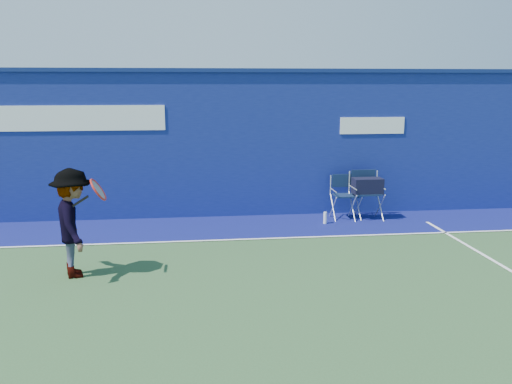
{
  "coord_description": "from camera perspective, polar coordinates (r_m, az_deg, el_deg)",
  "views": [
    {
      "loc": [
        -0.22,
        -6.18,
        2.77
      ],
      "look_at": [
        0.82,
        2.6,
        1.0
      ],
      "focal_mm": 38.0,
      "sensor_mm": 36.0,
      "label": 1
    }
  ],
  "objects": [
    {
      "name": "court_lines",
      "position": [
        7.32,
        -4.65,
        -10.84
      ],
      "size": [
        24.0,
        12.0,
        0.01
      ],
      "color": "white",
      "rests_on": "out_of_bounds_strip"
    },
    {
      "name": "water_bottle",
      "position": [
        10.98,
        7.29,
        -2.73
      ],
      "size": [
        0.07,
        0.07,
        0.24
      ],
      "primitive_type": "cylinder",
      "color": "white",
      "rests_on": "ground"
    },
    {
      "name": "ground",
      "position": [
        6.77,
        -4.44,
        -12.84
      ],
      "size": [
        80.0,
        80.0,
        0.0
      ],
      "primitive_type": "plane",
      "color": "#2D4E29",
      "rests_on": "ground"
    },
    {
      "name": "stadium_wall",
      "position": [
        11.45,
        -5.69,
        5.15
      ],
      "size": [
        24.0,
        0.5,
        3.08
      ],
      "color": "navy",
      "rests_on": "ground"
    },
    {
      "name": "tennis_player",
      "position": [
        8.26,
        -18.68,
        -3.1
      ],
      "size": [
        0.94,
        1.15,
        1.59
      ],
      "color": "#EA4738",
      "rests_on": "ground"
    },
    {
      "name": "directors_chair_left",
      "position": [
        11.46,
        9.4,
        -1.37
      ],
      "size": [
        0.54,
        0.48,
        0.9
      ],
      "color": "silver",
      "rests_on": "ground"
    },
    {
      "name": "out_of_bounds_strip",
      "position": [
        10.65,
        -5.38,
        -3.79
      ],
      "size": [
        24.0,
        1.8,
        0.01
      ],
      "primitive_type": "cube",
      "color": "#0D1255",
      "rests_on": "ground"
    },
    {
      "name": "directors_chair_right",
      "position": [
        11.46,
        11.54,
        -0.76
      ],
      "size": [
        0.6,
        0.54,
        1.0
      ],
      "color": "silver",
      "rests_on": "ground"
    }
  ]
}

